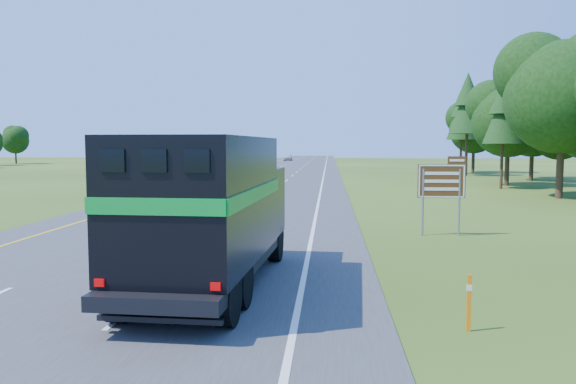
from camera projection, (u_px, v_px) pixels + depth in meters
The scene contains 7 objects.
road at pixel (272, 179), 60.23m from camera, with size 15.00×260.00×0.04m, color #38383A.
lane_markings at pixel (272, 179), 60.23m from camera, with size 11.15×260.00×0.01m.
horse_truck at pixel (210, 208), 14.06m from camera, with size 3.11×8.70×3.80m.
white_suv at pixel (250, 167), 66.78m from camera, with size 3.20×6.93×1.93m, color silver.
far_car at pixel (288, 157), 129.44m from camera, with size 1.84×4.59×1.56m, color #BABAC1.
exit_sign at pixel (442, 184), 22.45m from camera, with size 1.89×0.09×3.20m.
delineator at pixel (469, 301), 10.94m from camera, with size 0.09×0.05×1.13m.
Camera 1 is at (6.18, -9.85, 3.64)m, focal length 35.00 mm.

